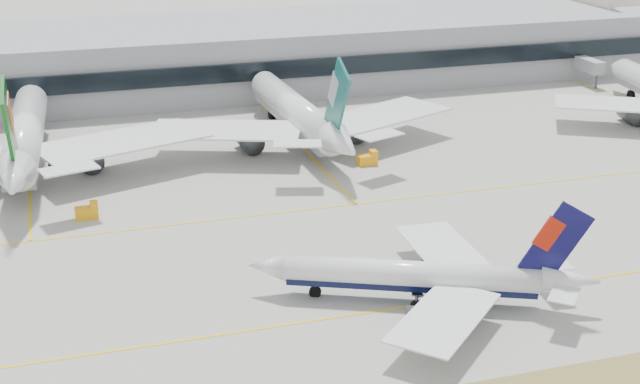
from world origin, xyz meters
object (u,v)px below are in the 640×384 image
object	(u,v)px
widebody_eva	(25,139)
terminal	(192,57)
widebody_cathay	(299,115)
taxiing_airliner	(424,277)

from	to	relation	value
widebody_eva	terminal	size ratio (longest dim) A/B	0.23
widebody_eva	widebody_cathay	world-z (taller)	widebody_eva
widebody_eva	terminal	world-z (taller)	widebody_eva
taxiing_airliner	widebody_eva	xyz separation A→B (m)	(-47.25, 66.70, 2.64)
widebody_eva	widebody_cathay	bearing A→B (deg)	-84.98
widebody_cathay	terminal	size ratio (longest dim) A/B	0.22
widebody_eva	widebody_cathay	size ratio (longest dim) A/B	1.06
widebody_eva	terminal	xyz separation A→B (m)	(38.54, 52.68, 1.32)
widebody_cathay	terminal	world-z (taller)	widebody_cathay
taxiing_airliner	widebody_cathay	size ratio (longest dim) A/B	0.67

